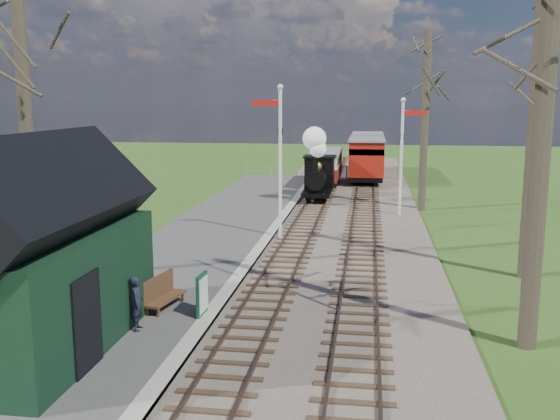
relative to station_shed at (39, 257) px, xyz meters
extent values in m
ellipsoid|color=#385B23|center=(-20.70, 56.00, -17.03)|extent=(57.60, 36.00, 16.20)
ellipsoid|color=#385B23|center=(14.30, 61.00, -20.31)|extent=(70.40, 44.00, 19.80)
ellipsoid|color=#385B23|center=(-3.70, 66.00, -18.67)|extent=(64.00, 40.00, 18.00)
cube|color=brown|center=(5.60, 18.00, -2.22)|extent=(8.00, 60.00, 0.10)
cube|color=brown|center=(3.80, 18.00, -2.13)|extent=(0.07, 60.00, 0.12)
cube|color=brown|center=(4.80, 18.00, -2.13)|extent=(0.07, 60.00, 0.12)
cube|color=#38281C|center=(4.30, 18.00, -2.17)|extent=(1.60, 60.00, 0.09)
cube|color=brown|center=(6.40, 18.00, -2.13)|extent=(0.07, 60.00, 0.12)
cube|color=brown|center=(7.40, 18.00, -2.13)|extent=(0.07, 60.00, 0.12)
cube|color=#38281C|center=(6.90, 18.00, -2.17)|extent=(1.60, 60.00, 0.09)
cube|color=#474442|center=(0.80, 10.00, -2.17)|extent=(5.00, 44.00, 0.20)
cube|color=#B2AD9E|center=(3.10, 10.00, -2.16)|extent=(0.40, 44.00, 0.21)
cube|color=black|center=(0.00, 0.00, -0.77)|extent=(3.00, 6.00, 2.60)
cube|color=black|center=(0.00, 0.00, 1.08)|extent=(3.25, 6.30, 3.25)
cube|color=black|center=(1.52, -1.00, -1.07)|extent=(0.06, 1.20, 2.00)
cylinder|color=silver|center=(3.60, 12.00, 0.73)|extent=(0.14, 0.14, 6.00)
sphere|color=silver|center=(3.60, 12.00, 3.83)|extent=(0.24, 0.24, 0.24)
cube|color=#B7140F|center=(3.05, 12.00, 3.23)|extent=(1.10, 0.08, 0.22)
cube|color=black|center=(3.60, 12.00, 2.13)|extent=(0.18, 0.06, 0.30)
cylinder|color=silver|center=(8.60, 18.00, 0.48)|extent=(0.14, 0.14, 5.50)
sphere|color=silver|center=(8.60, 18.00, 3.33)|extent=(0.24, 0.24, 0.24)
cube|color=#B7140F|center=(9.15, 18.00, 2.73)|extent=(1.10, 0.08, 0.22)
cube|color=black|center=(8.60, 18.00, 1.63)|extent=(0.18, 0.06, 0.30)
cylinder|color=#382D23|center=(-3.00, 5.00, 3.23)|extent=(0.41, 0.41, 11.00)
cylinder|color=#382D23|center=(10.80, 2.00, 3.73)|extent=(0.42, 0.42, 12.00)
cylinder|color=#382D23|center=(12.10, 8.00, 2.73)|extent=(0.40, 0.40, 10.00)
cylinder|color=#382D23|center=(9.80, 20.00, 2.23)|extent=(0.39, 0.39, 9.00)
cube|color=slate|center=(4.60, 32.00, -1.52)|extent=(12.60, 0.02, 0.01)
cube|color=slate|center=(4.60, 32.00, -1.82)|extent=(12.60, 0.02, 0.02)
cylinder|color=slate|center=(4.60, 32.00, -1.77)|extent=(0.08, 0.08, 1.00)
cube|color=black|center=(4.30, 21.82, -1.67)|extent=(1.52, 3.57, 0.22)
cylinder|color=black|center=(4.30, 21.29, -0.86)|extent=(0.98, 2.32, 0.98)
cube|color=black|center=(4.30, 22.90, -0.77)|extent=(1.61, 1.43, 1.79)
cylinder|color=black|center=(4.30, 20.40, -0.06)|extent=(0.25, 0.25, 0.71)
sphere|color=gold|center=(4.30, 21.56, -0.24)|extent=(0.46, 0.46, 0.46)
sphere|color=white|center=(4.40, 20.40, 0.79)|extent=(0.89, 0.89, 0.89)
sphere|color=white|center=(4.20, 20.49, 1.32)|extent=(1.25, 1.25, 1.25)
cylinder|color=black|center=(3.80, 20.75, -1.78)|extent=(0.09, 0.57, 0.57)
cylinder|color=black|center=(4.80, 20.75, -1.78)|extent=(0.09, 0.57, 0.57)
cube|color=black|center=(4.30, 27.82, -1.76)|extent=(1.70, 6.25, 0.27)
cube|color=#5D1915|center=(4.30, 27.82, -1.22)|extent=(1.79, 6.25, 0.80)
cube|color=beige|center=(4.30, 27.82, -0.42)|extent=(1.79, 6.25, 0.80)
cube|color=slate|center=(4.30, 27.82, 0.03)|extent=(1.87, 6.43, 0.11)
cube|color=black|center=(6.90, 30.03, -1.68)|extent=(2.13, 5.59, 0.34)
cube|color=#9C180D|center=(6.90, 30.03, -1.00)|extent=(2.24, 5.59, 1.01)
cube|color=beige|center=(6.90, 30.03, 0.00)|extent=(2.24, 5.59, 1.01)
cube|color=slate|center=(6.90, 30.03, 0.56)|extent=(2.35, 5.82, 0.13)
cube|color=black|center=(6.90, 35.53, -1.68)|extent=(2.13, 5.59, 0.34)
cube|color=#9C180D|center=(6.90, 35.53, -1.00)|extent=(2.24, 5.59, 1.01)
cube|color=beige|center=(6.90, 35.53, 0.00)|extent=(2.24, 5.59, 1.01)
cube|color=slate|center=(6.90, 35.53, 0.56)|extent=(2.35, 5.82, 0.13)
cube|color=#0E4325|center=(2.93, 2.53, -1.53)|extent=(0.12, 0.74, 1.08)
cube|color=silver|center=(2.98, 2.53, -1.53)|extent=(0.05, 0.64, 0.88)
cube|color=#4E311C|center=(1.82, 2.90, -1.82)|extent=(0.72, 1.59, 0.07)
cube|color=#4E311C|center=(1.63, 2.94, -1.52)|extent=(0.34, 1.52, 0.66)
cube|color=#4E311C|center=(1.99, 2.24, -1.96)|extent=(0.07, 0.07, 0.22)
cube|color=#4E311C|center=(1.66, 3.55, -1.96)|extent=(0.07, 0.07, 0.22)
imported|color=black|center=(1.68, 1.28, -1.40)|extent=(0.41, 0.54, 1.33)
camera|label=1|loc=(7.09, -12.31, 3.41)|focal=40.00mm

